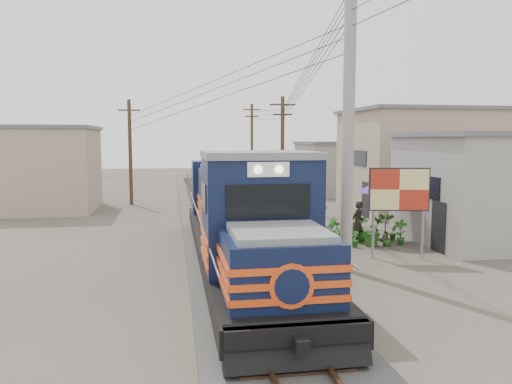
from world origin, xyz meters
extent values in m
plane|color=#473F35|center=(0.00, 0.00, 0.00)|extent=(120.00, 120.00, 0.00)
cube|color=#595651|center=(0.00, 10.00, 0.08)|extent=(3.60, 70.00, 0.16)
cube|color=#51331E|center=(-0.54, 10.00, 0.26)|extent=(0.08, 70.00, 0.12)
cube|color=#51331E|center=(0.54, 10.00, 0.26)|extent=(0.08, 70.00, 0.12)
cube|color=black|center=(0.00, 0.18, 0.77)|extent=(2.89, 15.94, 0.55)
cube|color=black|center=(0.00, -4.80, 0.47)|extent=(2.19, 3.19, 0.65)
cube|color=black|center=(0.00, 5.16, 0.47)|extent=(2.19, 3.19, 0.65)
cube|color=#0D1633|center=(0.00, -6.00, 1.61)|extent=(2.37, 2.39, 1.49)
cube|color=#0D1633|center=(0.00, -3.51, 2.41)|extent=(2.83, 2.59, 3.09)
cube|color=slate|center=(0.00, -3.51, 4.01)|extent=(2.89, 2.72, 0.18)
cube|color=black|center=(0.00, -4.81, 2.96)|extent=(2.02, 0.06, 0.80)
cube|color=white|center=(0.00, -4.82, 3.71)|extent=(1.00, 0.06, 0.35)
cube|color=#0D1633|center=(0.00, 2.67, 2.01)|extent=(2.25, 9.76, 2.29)
cube|color=slate|center=(0.00, 2.67, 3.21)|extent=(2.02, 9.76, 0.18)
cube|color=#ED4A16|center=(0.00, 0.18, 1.32)|extent=(2.93, 15.94, 0.14)
cube|color=#ED4A16|center=(0.00, 0.18, 1.61)|extent=(2.93, 15.94, 0.14)
cube|color=#ED4A16|center=(0.00, 0.18, 1.91)|extent=(2.93, 15.94, 0.14)
cylinder|color=#9E9B93|center=(3.50, -0.50, 5.00)|extent=(0.40, 0.40, 10.00)
cylinder|color=#4C3826|center=(4.50, 14.00, 3.50)|extent=(0.24, 0.24, 7.00)
cube|color=#4C3826|center=(4.50, 14.00, 6.50)|extent=(1.60, 0.10, 0.10)
cube|color=#4C3826|center=(4.50, 14.00, 5.90)|extent=(1.20, 0.10, 0.10)
cylinder|color=#4C3826|center=(4.80, 28.00, 3.75)|extent=(0.24, 0.24, 7.50)
cube|color=#4C3826|center=(4.80, 28.00, 7.00)|extent=(1.60, 0.10, 0.10)
cube|color=#4C3826|center=(4.80, 28.00, 6.40)|extent=(1.20, 0.10, 0.10)
cylinder|color=#4C3826|center=(-5.00, 18.00, 3.50)|extent=(0.24, 0.24, 7.00)
cube|color=#4C3826|center=(-5.00, 18.00, 6.50)|extent=(1.60, 0.10, 0.10)
cube|color=#4C3826|center=(-5.00, 18.00, 5.90)|extent=(1.20, 0.10, 0.10)
cube|color=gray|center=(11.50, 3.00, 2.25)|extent=(7.00, 6.00, 4.50)
cube|color=slate|center=(11.50, 3.00, 4.60)|extent=(7.35, 6.30, 0.20)
cube|color=black|center=(7.98, 3.00, 2.48)|extent=(0.05, 3.00, 0.90)
cube|color=tan|center=(12.50, 12.00, 3.00)|extent=(8.00, 7.00, 6.00)
cube|color=slate|center=(12.50, 12.00, 6.10)|extent=(8.40, 7.35, 0.20)
cube|color=black|center=(8.48, 12.00, 3.30)|extent=(0.05, 3.50, 0.90)
cube|color=gray|center=(11.00, 22.00, 2.00)|extent=(6.00, 6.00, 4.00)
cube|color=slate|center=(11.00, 22.00, 4.10)|extent=(6.30, 6.30, 0.20)
cube|color=black|center=(7.98, 22.00, 2.20)|extent=(0.05, 3.00, 0.90)
cube|color=tan|center=(-10.00, 16.00, 2.50)|extent=(6.00, 6.00, 5.00)
cube|color=slate|center=(-10.00, 16.00, 5.10)|extent=(6.30, 6.30, 0.20)
cylinder|color=#99999E|center=(5.06, 0.94, 1.24)|extent=(0.10, 0.10, 2.48)
cylinder|color=#99999E|center=(6.79, 0.53, 1.24)|extent=(0.10, 0.10, 2.48)
cube|color=black|center=(5.93, 0.73, 2.58)|extent=(2.15, 0.62, 1.59)
cube|color=#B12817|center=(5.93, 0.70, 2.58)|extent=(2.05, 0.56, 1.49)
cylinder|color=black|center=(6.81, 3.79, 0.05)|extent=(0.50, 0.50, 0.10)
cylinder|color=#99999E|center=(6.81, 3.79, 1.26)|extent=(0.05, 0.05, 2.51)
cone|color=#55297C|center=(6.81, 3.79, 2.46)|extent=(3.31, 3.31, 0.63)
imported|color=black|center=(5.56, 3.80, 0.89)|extent=(0.77, 0.73, 1.77)
imported|color=#27661D|center=(4.44, 3.05, 0.37)|extent=(0.43, 0.47, 0.74)
imported|color=#27661D|center=(5.08, 2.86, 0.34)|extent=(0.33, 0.40, 0.67)
imported|color=#27661D|center=(5.78, 2.86, 0.54)|extent=(1.23, 1.16, 1.09)
imported|color=#27661D|center=(6.47, 2.87, 0.32)|extent=(0.49, 0.49, 0.64)
imported|color=#27661D|center=(7.09, 2.94, 0.54)|extent=(0.67, 0.69, 1.09)
imported|color=#27661D|center=(4.46, 4.03, 0.52)|extent=(0.62, 0.69, 1.05)
imported|color=#27661D|center=(5.21, 4.14, 0.51)|extent=(1.01, 1.10, 1.03)
imported|color=#27661D|center=(5.76, 3.94, 0.54)|extent=(0.74, 0.74, 1.08)
imported|color=#27661D|center=(6.60, 4.19, 0.54)|extent=(0.57, 0.67, 1.08)
imported|color=#27661D|center=(7.25, 3.96, 0.34)|extent=(0.46, 0.48, 0.68)
imported|color=#27661D|center=(4.62, 5.14, 0.37)|extent=(0.81, 0.85, 0.73)
imported|color=#27661D|center=(5.09, 5.06, 0.34)|extent=(0.50, 0.50, 0.68)
imported|color=#27661D|center=(5.90, 5.25, 0.32)|extent=(0.34, 0.23, 0.64)
camera|label=1|loc=(-2.20, -16.25, 4.42)|focal=35.00mm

